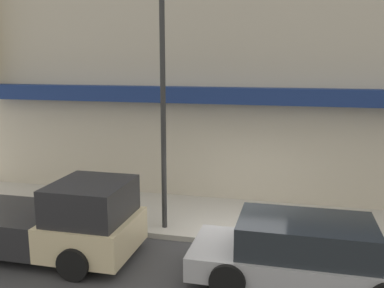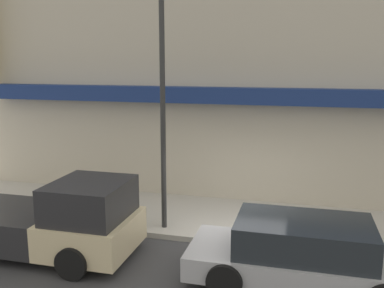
{
  "view_description": "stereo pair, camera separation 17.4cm",
  "coord_description": "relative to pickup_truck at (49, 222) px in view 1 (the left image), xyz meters",
  "views": [
    {
      "loc": [
        1.35,
        -10.13,
        4.65
      ],
      "look_at": [
        -1.45,
        1.35,
        2.35
      ],
      "focal_mm": 40.0,
      "sensor_mm": 36.0,
      "label": 1
    },
    {
      "loc": [
        1.52,
        -10.08,
        4.65
      ],
      "look_at": [
        -1.45,
        1.35,
        2.35
      ],
      "focal_mm": 40.0,
      "sensor_mm": 36.0,
      "label": 2
    }
  ],
  "objects": [
    {
      "name": "sidewalk",
      "position": [
        4.33,
        3.14,
        -0.75
      ],
      "size": [
        36.0,
        3.37,
        0.15
      ],
      "color": "#B7B2A8",
      "rests_on": "ground"
    },
    {
      "name": "pickup_truck",
      "position": [
        0.0,
        0.0,
        0.0
      ],
      "size": [
        5.01,
        2.27,
        1.89
      ],
      "rotation": [
        0.0,
        0.0,
        -0.01
      ],
      "color": "beige",
      "rests_on": "ground"
    },
    {
      "name": "fire_hydrant",
      "position": [
        1.03,
        1.92,
        -0.31
      ],
      "size": [
        0.19,
        0.19,
        0.74
      ],
      "color": "#196633",
      "rests_on": "sidewalk"
    },
    {
      "name": "parked_car",
      "position": [
        6.0,
        -0.0,
        -0.12
      ],
      "size": [
        4.78,
        2.12,
        1.42
      ],
      "rotation": [
        0.0,
        0.0,
        -0.04
      ],
      "color": "#ADADB2",
      "rests_on": "ground"
    },
    {
      "name": "building",
      "position": [
        4.31,
        6.31,
        4.13
      ],
      "size": [
        19.8,
        3.8,
        9.94
      ],
      "color": "#BCB29E",
      "rests_on": "ground"
    },
    {
      "name": "street_lamp",
      "position": [
        2.3,
        1.97,
        3.22
      ],
      "size": [
        0.36,
        0.36,
        6.35
      ],
      "color": "#2D2D2D",
      "rests_on": "sidewalk"
    },
    {
      "name": "ground_plane",
      "position": [
        4.33,
        1.46,
        -0.83
      ],
      "size": [
        80.0,
        80.0,
        0.0
      ],
      "primitive_type": "plane",
      "color": "#38383A"
    }
  ]
}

